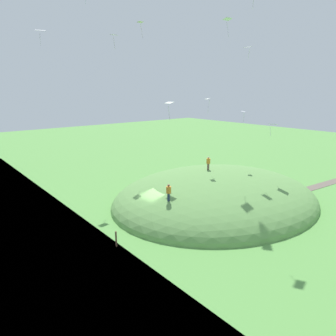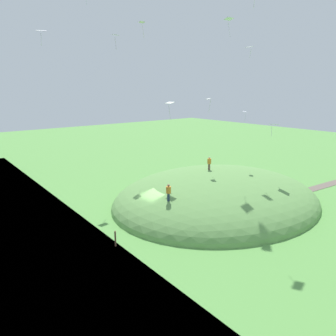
# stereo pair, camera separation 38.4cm
# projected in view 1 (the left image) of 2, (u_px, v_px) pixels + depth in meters

# --- Properties ---
(ground_plane) EXTENTS (160.00, 160.00, 0.00)m
(ground_plane) POSITION_uv_depth(u_px,v_px,m) (154.00, 216.00, 31.43)
(ground_plane) COLOR #589644
(grass_hill) EXTENTS (25.12, 21.41, 6.48)m
(grass_hill) POSITION_uv_depth(u_px,v_px,m) (216.00, 200.00, 35.95)
(grass_hill) COLOR #61944C
(grass_hill) RESTS_ON ground_plane
(dirt_path) EXTENTS (11.62, 2.59, 0.04)m
(dirt_path) POSITION_uv_depth(u_px,v_px,m) (318.00, 186.00, 40.94)
(dirt_path) COLOR #665A50
(dirt_path) RESTS_ON ground_plane
(person_with_child) EXTENTS (0.50, 0.50, 1.60)m
(person_with_child) POSITION_uv_depth(u_px,v_px,m) (208.00, 162.00, 36.59)
(person_with_child) COLOR brown
(person_with_child) RESTS_ON grass_hill
(person_watching_kites) EXTENTS (0.62, 0.62, 1.66)m
(person_watching_kites) POSITION_uv_depth(u_px,v_px,m) (169.00, 191.00, 28.66)
(person_watching_kites) COLOR #23334D
(person_watching_kites) RESTS_ON grass_hill
(kite_1) EXTENTS (0.77, 0.98, 1.98)m
(kite_1) POSITION_uv_depth(u_px,v_px,m) (140.00, 23.00, 38.70)
(kite_1) COLOR white
(kite_2) EXTENTS (0.61, 0.86, 1.36)m
(kite_2) POSITION_uv_depth(u_px,v_px,m) (248.00, 48.00, 35.75)
(kite_2) COLOR white
(kite_4) EXTENTS (1.04, 0.74, 2.01)m
(kite_4) POSITION_uv_depth(u_px,v_px,m) (228.00, 20.00, 35.12)
(kite_4) COLOR white
(kite_5) EXTENTS (0.99, 1.17, 1.42)m
(kite_5) POSITION_uv_depth(u_px,v_px,m) (273.00, 125.00, 34.12)
(kite_5) COLOR white
(kite_8) EXTENTS (0.71, 0.98, 1.93)m
(kite_8) POSITION_uv_depth(u_px,v_px,m) (169.00, 104.00, 32.82)
(kite_8) COLOR silver
(kite_9) EXTENTS (0.79, 0.71, 1.36)m
(kite_9) POSITION_uv_depth(u_px,v_px,m) (243.00, 112.00, 37.65)
(kite_9) COLOR white
(kite_12) EXTENTS (0.72, 0.82, 1.71)m
(kite_12) POSITION_uv_depth(u_px,v_px,m) (208.00, 100.00, 36.02)
(kite_12) COLOR white
(kite_13) EXTENTS (0.98, 0.76, 1.69)m
(kite_13) POSITION_uv_depth(u_px,v_px,m) (114.00, 36.00, 36.93)
(kite_13) COLOR white
(kite_14) EXTENTS (1.07, 0.89, 1.40)m
(kite_14) POSITION_uv_depth(u_px,v_px,m) (40.00, 31.00, 28.29)
(kite_14) COLOR white
(mooring_post) EXTENTS (0.14, 0.14, 1.34)m
(mooring_post) POSITION_uv_depth(u_px,v_px,m) (116.00, 239.00, 25.09)
(mooring_post) COLOR brown
(mooring_post) RESTS_ON ground_plane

